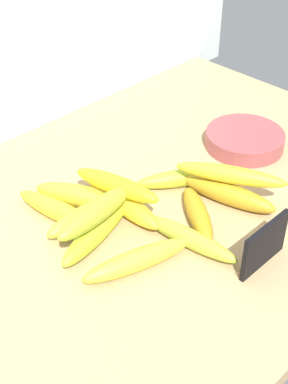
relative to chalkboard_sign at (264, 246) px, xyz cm
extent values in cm
cube|color=tan|center=(0.63, 23.54, -5.36)|extent=(110.00, 76.00, 3.00)
cube|color=black|center=(0.00, -0.07, 0.34)|extent=(11.00, 0.80, 8.40)
cube|color=#916B49|center=(0.00, 0.73, -3.56)|extent=(9.90, 1.20, 0.60)
cylinder|color=#904346|center=(26.83, 23.42, -2.14)|extent=(16.73, 16.73, 3.43)
ellipsoid|color=#AF841A|center=(0.25, 14.28, -2.05)|extent=(11.74, 14.66, 3.61)
ellipsoid|color=#B18D1F|center=(8.92, 14.06, -1.84)|extent=(8.16, 19.21, 4.04)
ellipsoid|color=#ABC02A|center=(-14.75, 24.04, -1.90)|extent=(20.51, 9.20, 3.91)
ellipsoid|color=#A9B630|center=(-12.67, 27.80, -1.89)|extent=(18.86, 4.90, 3.94)
ellipsoid|color=gold|center=(-15.11, 13.62, -2.02)|extent=(19.57, 9.06, 3.67)
ellipsoid|color=#A6B332|center=(-5.03, 11.10, -2.20)|extent=(5.67, 18.55, 3.31)
ellipsoid|color=#B0C529|center=(7.14, 23.29, -2.11)|extent=(17.67, 12.78, 3.50)
ellipsoid|color=yellow|center=(-11.05, 33.09, -1.80)|extent=(11.49, 17.03, 4.12)
ellipsoid|color=yellow|center=(-16.18, 32.19, -2.02)|extent=(6.99, 19.72, 3.68)
ellipsoid|color=yellow|center=(-6.48, 26.51, -1.74)|extent=(5.86, 20.60, 4.23)
ellipsoid|color=#9FAF2C|center=(-15.03, 23.37, 2.04)|extent=(17.49, 5.83, 3.98)
ellipsoid|color=yellow|center=(9.78, 14.46, 1.85)|extent=(12.64, 19.71, 3.33)
ellipsoid|color=yellow|center=(-7.41, 26.53, 2.14)|extent=(7.50, 17.56, 3.53)
camera|label=1|loc=(-59.68, -32.48, 60.42)|focal=51.89mm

